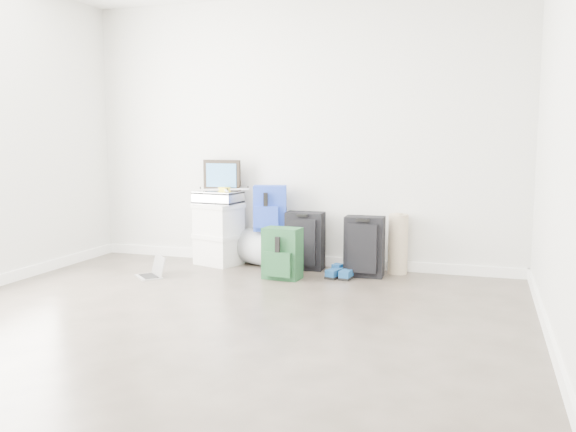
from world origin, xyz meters
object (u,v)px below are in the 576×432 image
(large_suitcase, at_px, (305,241))
(laptop, at_px, (153,272))
(boxes_stack, at_px, (219,234))
(carry_on, at_px, (364,247))
(duffel_bag, at_px, (271,248))
(briefcase, at_px, (218,197))

(large_suitcase, bearing_deg, laptop, -150.69)
(boxes_stack, relative_size, laptop, 1.86)
(carry_on, height_order, laptop, carry_on)
(duffel_bag, distance_m, carry_on, 1.00)
(boxes_stack, xyz_separation_m, briefcase, (0.00, 0.00, 0.38))
(boxes_stack, relative_size, duffel_bag, 1.04)
(boxes_stack, distance_m, briefcase, 0.38)
(large_suitcase, distance_m, laptop, 1.50)
(boxes_stack, distance_m, laptop, 0.86)
(briefcase, height_order, carry_on, briefcase)
(large_suitcase, bearing_deg, carry_on, -15.05)
(carry_on, bearing_deg, boxes_stack, 174.74)
(carry_on, xyz_separation_m, laptop, (-1.89, -0.64, -0.24))
(boxes_stack, xyz_separation_m, laptop, (-0.35, -0.74, -0.27))
(briefcase, distance_m, laptop, 1.04)
(briefcase, relative_size, carry_on, 0.76)
(duffel_bag, distance_m, large_suitcase, 0.38)
(duffel_bag, bearing_deg, carry_on, 12.35)
(carry_on, bearing_deg, large_suitcase, 165.83)
(carry_on, distance_m, laptop, 2.01)
(briefcase, xyz_separation_m, laptop, (-0.35, -0.74, -0.65))
(briefcase, relative_size, large_suitcase, 0.76)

